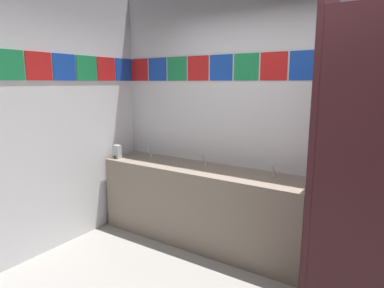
{
  "coord_description": "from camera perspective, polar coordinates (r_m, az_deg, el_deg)",
  "views": [
    {
      "loc": [
        1.01,
        -1.65,
        1.76
      ],
      "look_at": [
        -0.72,
        0.98,
        1.18
      ],
      "focal_mm": 30.97,
      "sensor_mm": 36.0,
      "label": 1
    }
  ],
  "objects": [
    {
      "name": "faucet_left",
      "position": [
        4.11,
        -7.25,
        -1.58
      ],
      "size": [
        0.04,
        0.1,
        0.14
      ],
      "color": "silver",
      "rests_on": "vanity_counter"
    },
    {
      "name": "soap_dispenser",
      "position": [
        4.14,
        -12.78,
        -1.29
      ],
      "size": [
        0.09,
        0.09,
        0.16
      ],
      "color": "#B7BABF",
      "rests_on": "vanity_counter"
    },
    {
      "name": "faucet_right",
      "position": [
        3.33,
        13.9,
        -4.67
      ],
      "size": [
        0.04,
        0.1,
        0.14
      ],
      "color": "silver",
      "rests_on": "vanity_counter"
    },
    {
      "name": "wall_side",
      "position": [
        3.53,
        -28.59,
        4.03
      ],
      "size": [
        0.09,
        3.15,
        2.87
      ],
      "color": "silver",
      "rests_on": "ground_plane"
    },
    {
      "name": "faucet_center",
      "position": [
        3.65,
        2.19,
        -3.02
      ],
      "size": [
        0.04,
        0.1,
        0.14
      ],
      "color": "silver",
      "rests_on": "vanity_counter"
    },
    {
      "name": "vanity_counter",
      "position": [
        3.72,
        1.42,
        -10.28
      ],
      "size": [
        2.36,
        0.55,
        0.85
      ],
      "color": "gray",
      "rests_on": "ground_plane"
    },
    {
      "name": "wall_back",
      "position": [
        3.44,
        16.09,
        4.75
      ],
      "size": [
        4.1,
        0.09,
        2.87
      ],
      "color": "silver",
      "rests_on": "ground_plane"
    },
    {
      "name": "stall_divider",
      "position": [
        2.38,
        25.92,
        -6.16
      ],
      "size": [
        0.92,
        1.39,
        2.24
      ],
      "color": "#471E23",
      "rests_on": "ground_plane"
    }
  ]
}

